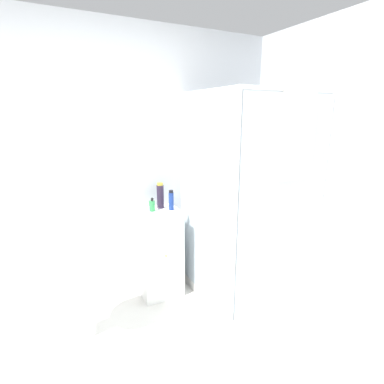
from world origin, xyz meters
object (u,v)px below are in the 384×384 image
Objects in this scene: shampoo_bottle_tall_black at (160,196)px; shampoo_bottle_blue at (171,200)px; sink at (79,263)px; soap_dispenser at (152,206)px.

shampoo_bottle_tall_black is 1.30× the size of shampoo_bottle_blue.
shampoo_bottle_blue reaches higher than sink.
sink reaches higher than soap_dispenser.
shampoo_bottle_tall_black reaches higher than sink.
shampoo_bottle_tall_black is 0.12m from shampoo_bottle_blue.
shampoo_bottle_blue reaches higher than soap_dispenser.
soap_dispenser is 0.52× the size of shampoo_bottle_tall_black.
sink is 4.09× the size of shampoo_bottle_tall_black.
shampoo_bottle_blue is at bearing 13.69° from sink.
soap_dispenser is (0.69, 0.25, 0.29)m from sink.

